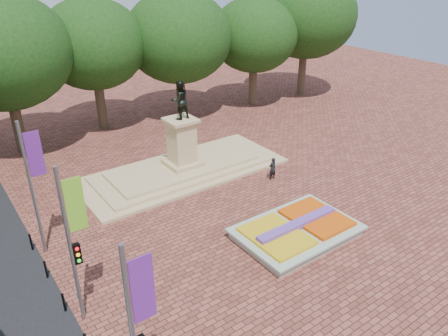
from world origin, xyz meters
The scene contains 7 objects.
ground centered at (0.00, 0.00, 0.00)m, with size 90.00×90.00×0.00m, color brown.
flower_bed centered at (1.03, -2.00, 0.38)m, with size 6.30×4.30×0.91m.
monument centered at (0.00, 8.00, 0.88)m, with size 14.00×6.00×6.40m.
tree_row_back centered at (2.33, 18.00, 6.67)m, with size 44.80×8.80×10.43m.
banner_poles centered at (-10.08, -1.31, 3.88)m, with size 0.88×11.17×7.00m.
bollard_row centered at (-10.70, -1.50, 0.53)m, with size 0.12×13.12×0.98m.
pedestrian centered at (4.31, 3.69, 0.78)m, with size 0.57×0.37×1.55m, color black.
Camera 1 is at (-13.35, -15.30, 13.62)m, focal length 35.00 mm.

